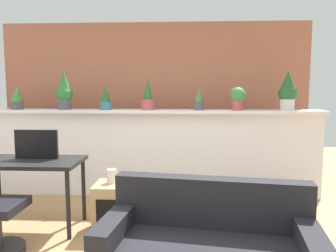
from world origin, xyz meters
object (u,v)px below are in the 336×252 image
Objects in this scene: desk at (30,168)px; vase_on_shelf at (112,176)px; potted_plant_1 at (64,91)px; tv_monitor at (36,144)px; potted_plant_4 at (199,101)px; potted_plant_5 at (238,97)px; potted_plant_3 at (148,96)px; side_cube_shelf at (114,206)px; potted_plant_6 at (288,91)px; potted_plant_0 at (17,98)px; potted_plant_2 at (106,99)px.

vase_on_shelf is (0.87, 0.06, -0.09)m from desk.
potted_plant_1 is 1.15× the size of tv_monitor.
potted_plant_5 reaches higher than potted_plant_4.
side_cube_shelf is at bearing -102.40° from potted_plant_3.
potted_plant_1 is at bearing -179.27° from potted_plant_6.
potted_plant_1 reaches higher than desk.
tv_monitor is at bearing -156.14° from potted_plant_5.
tv_monitor is at bearing -86.45° from potted_plant_1.
potted_plant_6 is at bearing 0.97° from potted_plant_0.
vase_on_shelf is (-0.97, -1.06, -0.77)m from potted_plant_4.
tv_monitor is (-1.10, -1.06, -0.49)m from potted_plant_3.
potted_plant_6 is 3.22m from tv_monitor.
tv_monitor is at bearing -117.10° from potted_plant_2.
potted_plant_6 is at bearing 20.03° from tv_monitor.
vase_on_shelf is (-2.16, -1.11, -0.90)m from potted_plant_6.
potted_plant_0 is 2.52m from potted_plant_4.
potted_plant_5 is at bearing 0.06° from potted_plant_2.
potted_plant_6 is at bearing 28.34° from side_cube_shelf.
side_cube_shelf is (0.33, -1.08, -1.12)m from potted_plant_2.
potted_plant_2 is 2.32× the size of vase_on_shelf.
potted_plant_2 reaches higher than potted_plant_0.
potted_plant_0 reaches higher than desk.
potted_plant_5 is 2.70m from desk.
potted_plant_0 is 2.04m from vase_on_shelf.
tv_monitor is (0.73, -1.02, -0.47)m from potted_plant_0.
potted_plant_5 reaches higher than side_cube_shelf.
tv_monitor is at bearing 175.85° from side_cube_shelf.
potted_plant_3 is (1.83, 0.03, 0.02)m from potted_plant_0.
side_cube_shelf is at bearing -53.58° from vase_on_shelf.
potted_plant_6 is at bearing 5.65° from potted_plant_5.
potted_plant_1 is 1.86m from potted_plant_4.
potted_plant_5 is at bearing 36.62° from side_cube_shelf.
potted_plant_6 is 1.05× the size of side_cube_shelf.
tv_monitor is (-1.79, -1.04, -0.43)m from potted_plant_4.
potted_plant_0 reaches higher than vase_on_shelf.
potted_plant_0 is at bearing -177.97° from potted_plant_1.
potted_plant_6 is (3.04, 0.04, -0.00)m from potted_plant_1.
desk is at bearing -176.29° from vase_on_shelf.
potted_plant_1 is 1.58× the size of potted_plant_2.
desk is at bearing -135.24° from potted_plant_3.
desk is (0.68, -1.10, -0.71)m from potted_plant_0.
potted_plant_6 reaches higher than side_cube_shelf.
tv_monitor reaches higher than desk.
potted_plant_6 is at bearing 1.60° from potted_plant_2.
potted_plant_3 reaches higher than potted_plant_4.
tv_monitor is (-0.52, -1.02, -0.46)m from potted_plant_2.
potted_plant_0 reaches higher than potted_plant_4.
potted_plant_4 is (1.27, 0.02, -0.03)m from potted_plant_2.
potted_plant_6 is 3.34m from desk.
potted_plant_1 reaches higher than potted_plant_2.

